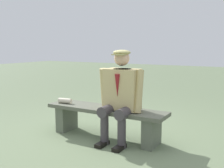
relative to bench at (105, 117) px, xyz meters
name	(u,v)px	position (x,y,z in m)	size (l,w,h in m)	color
ground_plane	(106,137)	(0.00, 0.00, -0.30)	(30.00, 30.00, 0.00)	#6A7B59
bench	(105,117)	(0.00, 0.00, 0.00)	(1.80, 0.43, 0.44)	#565A4B
seated_man	(121,93)	(-0.27, 0.05, 0.39)	(0.65, 0.58, 1.27)	tan
rolled_magazine	(65,101)	(0.70, 0.06, 0.18)	(0.08, 0.08, 0.22)	beige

